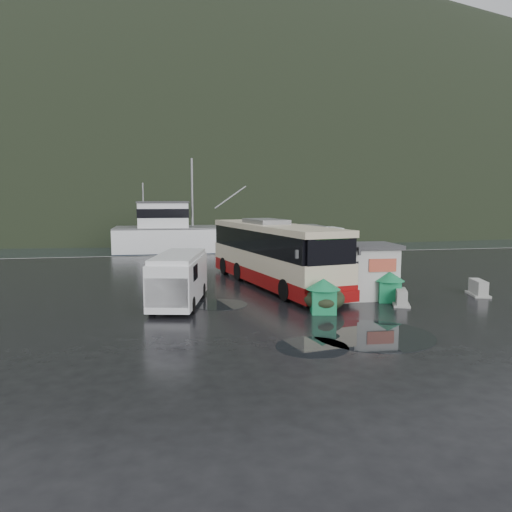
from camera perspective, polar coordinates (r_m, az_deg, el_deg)
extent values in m
plane|color=black|center=(22.98, -0.79, -5.45)|extent=(160.00, 160.00, 0.00)
cube|color=black|center=(132.27, -9.19, 4.54)|extent=(300.00, 180.00, 0.02)
cube|color=#999993|center=(42.58, -5.51, 0.16)|extent=(160.00, 0.60, 1.50)
ellipsoid|color=black|center=(272.52, -7.98, 5.64)|extent=(780.00, 540.00, 570.00)
cylinder|color=black|center=(18.34, 13.24, -8.76)|extent=(4.30, 4.30, 0.01)
cylinder|color=black|center=(16.59, 6.42, -10.28)|extent=(2.40, 2.40, 0.01)
cylinder|color=black|center=(29.68, 6.04, -2.70)|extent=(3.27, 3.27, 0.01)
cylinder|color=black|center=(22.79, -4.07, -5.56)|extent=(2.47, 2.47, 0.01)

